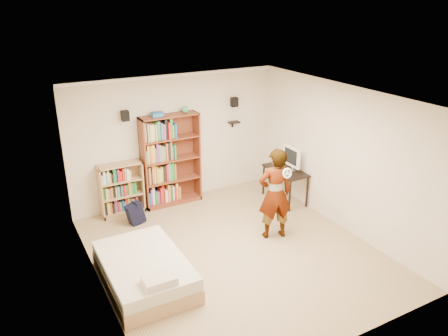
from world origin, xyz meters
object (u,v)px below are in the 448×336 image
(person, at_px, (275,194))
(low_bookshelf, at_px, (121,189))
(daybed, at_px, (144,268))
(computer_desk, at_px, (285,185))
(tall_bookshelf, at_px, (171,160))

(person, bearing_deg, low_bookshelf, -31.22)
(low_bookshelf, bearing_deg, daybed, -98.72)
(person, bearing_deg, computer_desk, -118.93)
(low_bookshelf, distance_m, person, 3.11)
(computer_desk, relative_size, daybed, 0.57)
(tall_bookshelf, bearing_deg, person, -63.40)
(daybed, bearing_deg, tall_bookshelf, 58.95)
(tall_bookshelf, xyz_separation_m, person, (1.09, -2.18, -0.11))
(daybed, bearing_deg, computer_desk, 20.73)
(daybed, height_order, person, person)
(low_bookshelf, bearing_deg, computer_desk, -18.04)
(tall_bookshelf, bearing_deg, computer_desk, -25.66)
(tall_bookshelf, relative_size, low_bookshelf, 1.79)
(tall_bookshelf, relative_size, person, 1.13)
(low_bookshelf, xyz_separation_m, daybed, (-0.37, -2.42, -0.27))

